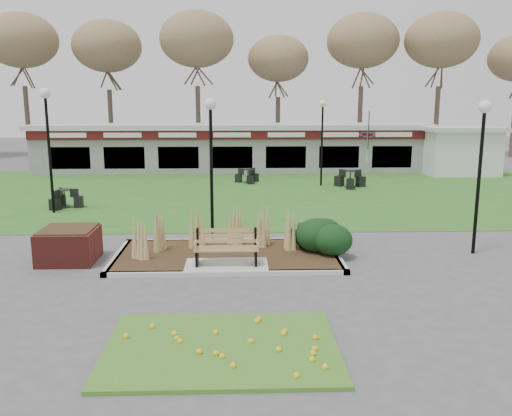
{
  "coord_description": "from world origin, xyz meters",
  "views": [
    {
      "loc": [
        0.32,
        -13.72,
        4.48
      ],
      "look_at": [
        0.85,
        2.0,
        1.28
      ],
      "focal_mm": 38.0,
      "sensor_mm": 36.0,
      "label": 1
    }
  ],
  "objects_px": {
    "lamp_post_near_right": "(482,143)",
    "car_black": "(101,153)",
    "patio_umbrella": "(368,147)",
    "lamp_post_far_right": "(322,124)",
    "car_silver": "(69,151)",
    "brick_planter": "(69,245)",
    "park_bench": "(226,247)",
    "lamp_post_mid_right": "(211,138)",
    "lamp_post_far_left": "(47,123)",
    "service_hut": "(460,150)",
    "bistro_set_c": "(248,178)",
    "food_pavilion": "(232,147)",
    "bistro_set_a": "(65,202)",
    "bistro_set_d": "(350,182)"
  },
  "relations": [
    {
      "from": "service_hut",
      "to": "patio_umbrella",
      "type": "height_order",
      "value": "service_hut"
    },
    {
      "from": "park_bench",
      "to": "lamp_post_far_right",
      "type": "height_order",
      "value": "lamp_post_far_right"
    },
    {
      "from": "brick_planter",
      "to": "car_black",
      "type": "relative_size",
      "value": 0.3
    },
    {
      "from": "bistro_set_c",
      "to": "bistro_set_d",
      "type": "distance_m",
      "value": 5.45
    },
    {
      "from": "patio_umbrella",
      "to": "car_silver",
      "type": "xyz_separation_m",
      "value": [
        -20.26,
        9.0,
        -1.04
      ]
    },
    {
      "from": "bistro_set_a",
      "to": "bistro_set_c",
      "type": "bearing_deg",
      "value": 40.19
    },
    {
      "from": "brick_planter",
      "to": "bistro_set_c",
      "type": "bearing_deg",
      "value": 69.51
    },
    {
      "from": "service_hut",
      "to": "lamp_post_mid_right",
      "type": "xyz_separation_m",
      "value": [
        -14.01,
        -14.76,
        1.82
      ]
    },
    {
      "from": "patio_umbrella",
      "to": "service_hut",
      "type": "bearing_deg",
      "value": 0.0
    },
    {
      "from": "patio_umbrella",
      "to": "car_black",
      "type": "height_order",
      "value": "patio_umbrella"
    },
    {
      "from": "brick_planter",
      "to": "car_black",
      "type": "distance_m",
      "value": 23.12
    },
    {
      "from": "lamp_post_mid_right",
      "to": "car_silver",
      "type": "distance_m",
      "value": 26.64
    },
    {
      "from": "park_bench",
      "to": "brick_planter",
      "type": "height_order",
      "value": "park_bench"
    },
    {
      "from": "food_pavilion",
      "to": "lamp_post_near_right",
      "type": "relative_size",
      "value": 5.56
    },
    {
      "from": "park_bench",
      "to": "bistro_set_a",
      "type": "relative_size",
      "value": 1.19
    },
    {
      "from": "bistro_set_c",
      "to": "bistro_set_d",
      "type": "relative_size",
      "value": 0.83
    },
    {
      "from": "food_pavilion",
      "to": "bistro_set_a",
      "type": "relative_size",
      "value": 17.2
    },
    {
      "from": "lamp_post_near_right",
      "to": "food_pavilion",
      "type": "bearing_deg",
      "value": 111.25
    },
    {
      "from": "lamp_post_far_right",
      "to": "car_silver",
      "type": "bearing_deg",
      "value": 142.31
    },
    {
      "from": "brick_planter",
      "to": "car_silver",
      "type": "relative_size",
      "value": 0.41
    },
    {
      "from": "lamp_post_far_right",
      "to": "bistro_set_a",
      "type": "distance_m",
      "value": 13.03
    },
    {
      "from": "bistro_set_a",
      "to": "bistro_set_d",
      "type": "distance_m",
      "value": 13.73
    },
    {
      "from": "bistro_set_c",
      "to": "lamp_post_mid_right",
      "type": "bearing_deg",
      "value": -96.61
    },
    {
      "from": "brick_planter",
      "to": "bistro_set_c",
      "type": "distance_m",
      "value": 15.02
    },
    {
      "from": "bistro_set_c",
      "to": "patio_umbrella",
      "type": "distance_m",
      "value": 7.85
    },
    {
      "from": "park_bench",
      "to": "lamp_post_mid_right",
      "type": "distance_m",
      "value": 4.05
    },
    {
      "from": "park_bench",
      "to": "lamp_post_mid_right",
      "type": "height_order",
      "value": "lamp_post_mid_right"
    },
    {
      "from": "bistro_set_c",
      "to": "lamp_post_far_right",
      "type": "bearing_deg",
      "value": -16.52
    },
    {
      "from": "service_hut",
      "to": "bistro_set_c",
      "type": "relative_size",
      "value": 3.34
    },
    {
      "from": "lamp_post_far_right",
      "to": "park_bench",
      "type": "bearing_deg",
      "value": -108.7
    },
    {
      "from": "park_bench",
      "to": "bistro_set_d",
      "type": "bearing_deg",
      "value": 65.27
    },
    {
      "from": "lamp_post_far_left",
      "to": "brick_planter",
      "type": "bearing_deg",
      "value": -68.42
    },
    {
      "from": "lamp_post_far_right",
      "to": "bistro_set_c",
      "type": "height_order",
      "value": "lamp_post_far_right"
    },
    {
      "from": "bistro_set_c",
      "to": "bistro_set_a",
      "type": "bearing_deg",
      "value": -139.81
    },
    {
      "from": "service_hut",
      "to": "lamp_post_near_right",
      "type": "height_order",
      "value": "lamp_post_near_right"
    },
    {
      "from": "lamp_post_near_right",
      "to": "lamp_post_mid_right",
      "type": "height_order",
      "value": "lamp_post_mid_right"
    },
    {
      "from": "bistro_set_d",
      "to": "lamp_post_mid_right",
      "type": "bearing_deg",
      "value": -122.95
    },
    {
      "from": "park_bench",
      "to": "patio_umbrella",
      "type": "distance_m",
      "value": 19.5
    },
    {
      "from": "park_bench",
      "to": "car_silver",
      "type": "relative_size",
      "value": 0.46
    },
    {
      "from": "lamp_post_near_right",
      "to": "car_black",
      "type": "bearing_deg",
      "value": 126.12
    },
    {
      "from": "service_hut",
      "to": "food_pavilion",
      "type": "bearing_deg",
      "value": 171.73
    },
    {
      "from": "service_hut",
      "to": "patio_umbrella",
      "type": "bearing_deg",
      "value": 180.0
    },
    {
      "from": "lamp_post_far_left",
      "to": "car_silver",
      "type": "bearing_deg",
      "value": 105.16
    },
    {
      "from": "patio_umbrella",
      "to": "car_black",
      "type": "bearing_deg",
      "value": 161.62
    },
    {
      "from": "lamp_post_near_right",
      "to": "car_black",
      "type": "distance_m",
      "value": 27.66
    },
    {
      "from": "park_bench",
      "to": "car_black",
      "type": "xyz_separation_m",
      "value": [
        -9.02,
        23.41,
        0.23
      ]
    },
    {
      "from": "lamp_post_far_right",
      "to": "bistro_set_d",
      "type": "xyz_separation_m",
      "value": [
        1.38,
        -0.63,
        -2.9
      ]
    },
    {
      "from": "lamp_post_mid_right",
      "to": "car_silver",
      "type": "relative_size",
      "value": 1.22
    },
    {
      "from": "food_pavilion",
      "to": "bistro_set_c",
      "type": "xyz_separation_m",
      "value": [
        0.86,
        -4.9,
        -1.22
      ]
    },
    {
      "from": "bistro_set_a",
      "to": "lamp_post_far_left",
      "type": "bearing_deg",
      "value": -97.83
    }
  ]
}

